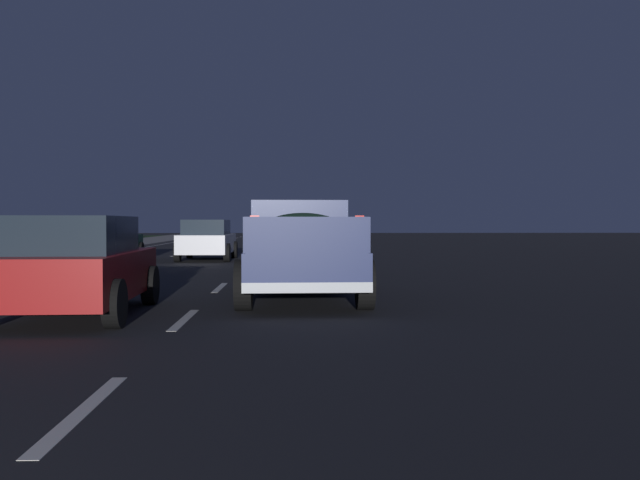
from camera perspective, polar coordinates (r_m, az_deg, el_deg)
ground at (r=28.75m, az=-8.83°, el=-1.53°), size 144.00×144.00×0.00m
sidewalk_shoulder at (r=30.53m, az=-22.86°, el=-1.34°), size 108.00×4.00×0.12m
lane_markings at (r=32.92m, az=-13.31°, el=-1.18°), size 109.18×7.04×0.01m
pickup_truck at (r=14.03m, az=-1.55°, el=-0.53°), size 5.48×2.39×1.87m
sedan_red at (r=12.05m, az=-18.33°, el=-1.85°), size 4.45×2.11×1.54m
sedan_silver at (r=20.82m, az=-1.79°, el=-0.45°), size 4.45×2.10×1.54m
sedan_green at (r=28.08m, az=-16.01°, el=-0.03°), size 4.45×2.10×1.54m
sedan_white at (r=28.73m, az=-8.66°, el=0.04°), size 4.42×2.06×1.54m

